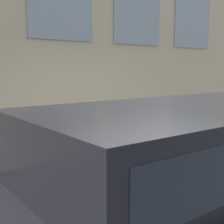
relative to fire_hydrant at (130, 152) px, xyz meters
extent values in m
plane|color=#2D2D30|center=(-0.60, -0.07, -0.54)|extent=(80.00, 80.00, 0.00)
cube|color=#A8A093|center=(0.93, -0.07, -0.48)|extent=(3.05, 60.00, 0.13)
cube|color=#8C9EA8|center=(2.44, -4.54, 3.09)|extent=(0.03, 1.59, 2.12)
cube|color=#8C9EA8|center=(2.44, -2.30, 3.09)|extent=(0.03, 1.59, 2.12)
cylinder|color=#2D7260|center=(0.00, 0.00, -0.39)|extent=(0.31, 0.31, 0.04)
cylinder|color=#2D7260|center=(0.00, 0.00, -0.07)|extent=(0.23, 0.23, 0.68)
sphere|color=#2C5D50|center=(0.00, 0.00, 0.27)|extent=(0.24, 0.24, 0.24)
cylinder|color=black|center=(0.00, 0.00, 0.34)|extent=(0.08, 0.08, 0.10)
cylinder|color=#2D7260|center=(0.00, -0.17, 0.01)|extent=(0.09, 0.10, 0.09)
cylinder|color=#2D7260|center=(0.00, 0.17, 0.01)|extent=(0.09, 0.10, 0.09)
cylinder|color=#726651|center=(0.12, 0.62, -0.14)|extent=(0.08, 0.08, 0.54)
cylinder|color=#726651|center=(0.24, 0.62, -0.14)|extent=(0.08, 0.08, 0.54)
cube|color=yellow|center=(0.18, 0.62, 0.33)|extent=(0.15, 0.10, 0.41)
cylinder|color=yellow|center=(0.07, 0.62, 0.34)|extent=(0.06, 0.06, 0.39)
cylinder|color=yellow|center=(0.28, 0.62, 0.34)|extent=(0.06, 0.06, 0.39)
sphere|color=brown|center=(0.18, 0.62, 0.63)|extent=(0.18, 0.18, 0.18)
cylinder|color=black|center=(-1.11, -0.68, -0.16)|extent=(0.24, 0.76, 0.76)
cube|color=black|center=(-1.96, 0.99, 0.13)|extent=(1.93, 5.39, 0.58)
cube|color=black|center=(-1.96, 0.86, 0.73)|extent=(1.70, 3.34, 0.62)
cube|color=#1E232D|center=(-1.96, 0.86, 0.73)|extent=(1.71, 3.07, 0.40)
camera|label=1|loc=(-3.88, 3.31, 1.39)|focal=50.00mm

